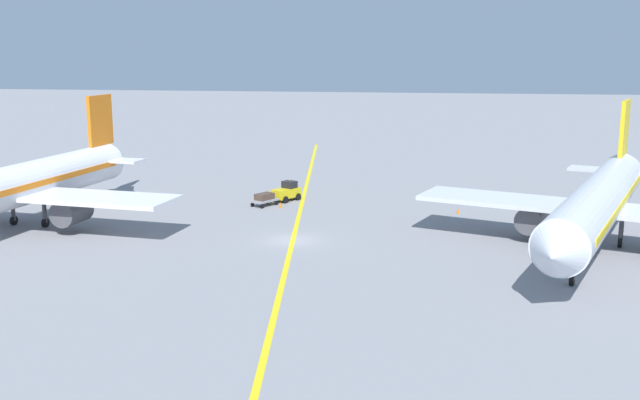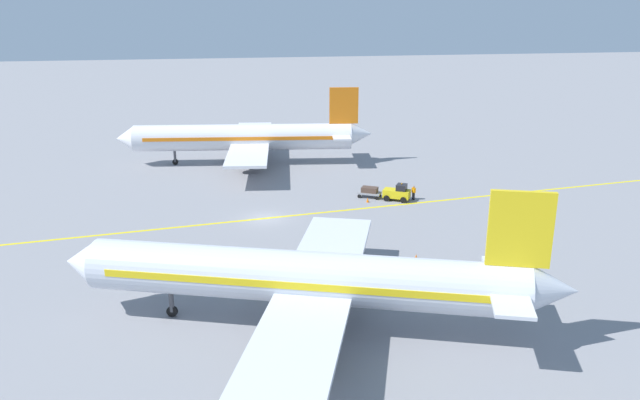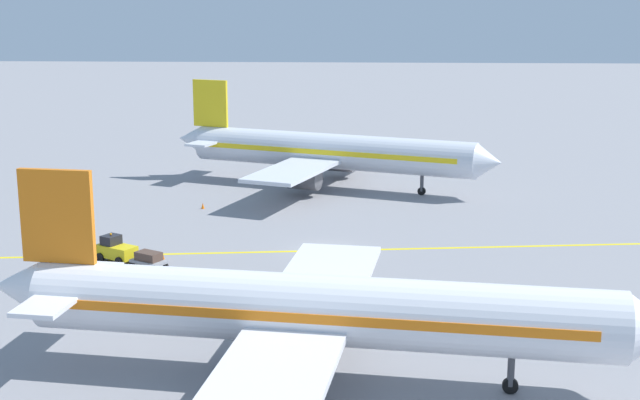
{
  "view_description": "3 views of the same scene",
  "coord_description": "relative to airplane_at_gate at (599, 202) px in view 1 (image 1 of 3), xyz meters",
  "views": [
    {
      "loc": [
        -11.13,
        57.37,
        15.31
      ],
      "look_at": [
        -2.55,
        2.13,
        3.83
      ],
      "focal_mm": 42.0,
      "sensor_mm": 36.0,
      "label": 1
    },
    {
      "loc": [
        -61.98,
        5.25,
        21.71
      ],
      "look_at": [
        -2.48,
        -5.43,
        2.5
      ],
      "focal_mm": 35.0,
      "sensor_mm": 36.0,
      "label": 2
    },
    {
      "loc": [
        66.51,
        2.8,
        19.36
      ],
      "look_at": [
        -4.16,
        -0.7,
        3.08
      ],
      "focal_mm": 50.0,
      "sensor_mm": 36.0,
      "label": 3
    }
  ],
  "objects": [
    {
      "name": "airplane_adjacent_stand",
      "position": [
        47.3,
        1.12,
        0.0
      ],
      "size": [
        28.43,
        35.53,
        10.6
      ],
      "color": "white",
      "rests_on": "ground"
    },
    {
      "name": "apron_yellow_centreline",
      "position": [
        23.55,
        0.85,
        -3.71
      ],
      "size": [
        15.62,
        119.08,
        0.01
      ],
      "primitive_type": "cube",
      "rotation": [
        0.0,
        0.0,
        0.13
      ],
      "color": "yellow",
      "rests_on": "ground"
    },
    {
      "name": "traffic_cone_mid_apron",
      "position": [
        27.06,
        -11.17,
        -3.43
      ],
      "size": [
        0.32,
        0.32,
        0.55
      ],
      "primitive_type": "cone",
      "color": "orange",
      "rests_on": "ground"
    },
    {
      "name": "baggage_tug_white",
      "position": [
        27.17,
        -14.69,
        -2.81
      ],
      "size": [
        2.84,
        3.35,
        2.11
      ],
      "color": "gold",
      "rests_on": "ground"
    },
    {
      "name": "baggage_cart_trailing",
      "position": [
        28.81,
        -11.83,
        -2.95
      ],
      "size": [
        2.51,
        2.95,
        1.24
      ],
      "color": "gray",
      "rests_on": "ground"
    },
    {
      "name": "ground_crew_worker",
      "position": [
        27.07,
        -16.59,
        -2.8
      ],
      "size": [
        0.49,
        0.39,
        1.68
      ],
      "color": "#23232D",
      "rests_on": "ground"
    },
    {
      "name": "airplane_at_gate",
      "position": [
        0.0,
        0.0,
        0.0
      ],
      "size": [
        28.15,
        34.49,
        10.6
      ],
      "color": "silver",
      "rests_on": "ground"
    },
    {
      "name": "ground_plane",
      "position": [
        23.55,
        0.85,
        -3.71
      ],
      "size": [
        400.0,
        400.0,
        0.0
      ],
      "primitive_type": "plane",
      "color": "gray"
    },
    {
      "name": "traffic_cone_by_wingtip",
      "position": [
        10.12,
        -11.23,
        -3.43
      ],
      "size": [
        0.32,
        0.32,
        0.55
      ],
      "primitive_type": "cone",
      "color": "orange",
      "rests_on": "ground"
    },
    {
      "name": "traffic_cone_near_nose",
      "position": [
        30.09,
        -14.03,
        -3.43
      ],
      "size": [
        0.32,
        0.32,
        0.55
      ],
      "primitive_type": "cone",
      "color": "orange",
      "rests_on": "ground"
    }
  ]
}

